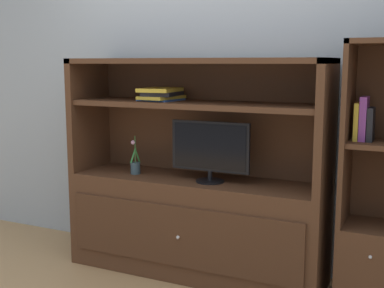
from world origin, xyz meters
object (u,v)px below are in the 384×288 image
object	(u,v)px
magazine_stack	(161,94)
bookshelf_tall	(376,220)
media_console	(195,205)
upright_book_row	(364,121)
tv_monitor	(210,149)
potted_plant	(135,166)

from	to	relation	value
magazine_stack	bookshelf_tall	world-z (taller)	bookshelf_tall
media_console	upright_book_row	bearing A→B (deg)	-0.24
bookshelf_tall	upright_book_row	distance (m)	0.60
media_console	upright_book_row	size ratio (longest dim) A/B	6.97
tv_monitor	potted_plant	size ratio (longest dim) A/B	2.00
tv_monitor	potted_plant	distance (m)	0.61
tv_monitor	upright_book_row	size ratio (longest dim) A/B	2.13
potted_plant	media_console	bearing A→B (deg)	7.27
upright_book_row	media_console	bearing A→B (deg)	179.76
media_console	bookshelf_tall	distance (m)	1.20
potted_plant	bookshelf_tall	world-z (taller)	bookshelf_tall
tv_monitor	potted_plant	world-z (taller)	tv_monitor
magazine_stack	media_console	bearing A→B (deg)	0.61
magazine_stack	potted_plant	bearing A→B (deg)	-163.91
potted_plant	magazine_stack	size ratio (longest dim) A/B	0.80
potted_plant	bookshelf_tall	xyz separation A→B (m)	(1.65, 0.06, -0.20)
tv_monitor	bookshelf_tall	xyz separation A→B (m)	(1.06, 0.06, -0.36)
tv_monitor	magazine_stack	distance (m)	0.53
magazine_stack	tv_monitor	bearing A→B (deg)	-7.82
upright_book_row	potted_plant	bearing A→B (deg)	-178.04
media_console	potted_plant	bearing A→B (deg)	-172.73
media_console	upright_book_row	xyz separation A→B (m)	(1.10, -0.00, 0.65)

